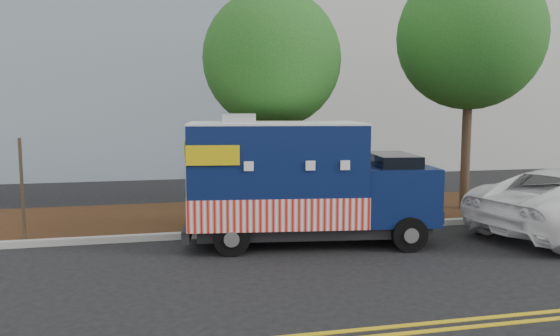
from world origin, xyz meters
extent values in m
plane|color=black|center=(0.00, 0.00, 0.00)|extent=(120.00, 120.00, 0.00)
cube|color=#9E9E99|center=(0.00, 1.40, 0.07)|extent=(120.00, 0.18, 0.15)
cube|color=#301E0D|center=(0.00, 3.50, 0.07)|extent=(120.00, 4.00, 0.15)
cube|color=gold|center=(0.00, -4.45, 0.01)|extent=(120.00, 0.10, 0.01)
cylinder|color=#38281C|center=(0.44, 3.12, 1.70)|extent=(0.26, 0.26, 3.41)
sphere|color=#164F19|center=(0.44, 3.12, 4.33)|extent=(3.68, 3.68, 3.68)
cylinder|color=#38281C|center=(6.02, 2.70, 2.00)|extent=(0.26, 0.26, 4.00)
sphere|color=#164F19|center=(6.02, 2.70, 5.02)|extent=(4.07, 4.07, 4.07)
cube|color=#473828|center=(-5.52, 1.55, 1.20)|extent=(0.06, 0.06, 2.40)
cube|color=black|center=(0.77, 0.38, 0.38)|extent=(5.21, 2.36, 0.25)
cube|color=#091745|center=(-0.03, 0.48, 1.62)|extent=(4.01, 2.55, 2.15)
cube|color=red|center=(-0.03, 0.48, 0.85)|extent=(4.06, 2.61, 0.67)
cube|color=white|center=(-0.03, 0.48, 2.71)|extent=(4.01, 2.55, 0.05)
cube|color=#B7B7BA|center=(-0.84, 0.59, 2.83)|extent=(0.81, 0.81, 0.20)
cube|color=#091745|center=(2.64, 0.12, 1.12)|extent=(1.86, 2.13, 1.26)
cube|color=black|center=(2.59, 0.13, 1.72)|extent=(1.12, 1.85, 0.58)
cube|color=black|center=(3.45, 0.01, 0.70)|extent=(0.31, 1.79, 0.27)
cube|color=black|center=(-1.95, 0.74, 0.40)|extent=(0.43, 2.02, 0.25)
cube|color=#B7B7BA|center=(-1.92, 0.74, 1.66)|extent=(0.25, 1.61, 1.71)
cube|color=#B7B7BA|center=(0.38, 1.51, 1.66)|extent=(1.61, 0.25, 0.99)
cube|color=yellow|center=(-1.51, -0.40, 2.11)|extent=(1.07, 0.16, 0.40)
cube|color=yellow|center=(-1.23, 1.72, 2.11)|extent=(1.07, 0.16, 0.40)
cylinder|color=black|center=(2.60, -0.80, 0.38)|extent=(0.78, 0.35, 0.75)
cylinder|color=black|center=(2.85, 1.02, 0.38)|extent=(0.78, 0.35, 0.75)
cylinder|color=black|center=(-1.14, -0.29, 0.38)|extent=(0.78, 0.35, 0.75)
cylinder|color=black|center=(-0.89, 1.52, 0.38)|extent=(0.78, 0.35, 0.75)
camera|label=1|loc=(-2.59, -11.28, 3.10)|focal=35.00mm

